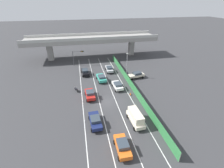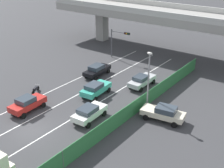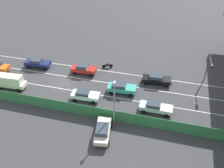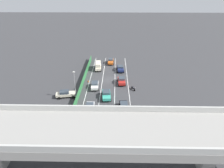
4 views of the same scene
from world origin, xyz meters
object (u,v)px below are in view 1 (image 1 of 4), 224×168
(traffic_light, at_px, (77,55))
(car_sedan_silver, at_px, (109,69))
(car_sedan_navy, at_px, (95,121))
(street_lamp, at_px, (127,63))
(car_taxi_orange, at_px, (122,146))
(car_sedan_black, at_px, (85,72))
(car_taxi_teal, at_px, (101,78))
(car_van_cream, at_px, (136,117))
(car_sedan_red, at_px, (90,94))
(parked_sedan_cream, at_px, (136,75))
(traffic_cone, at_px, (131,94))
(motorcycle, at_px, (76,90))
(car_sedan_white, at_px, (117,85))

(traffic_light, bearing_deg, car_sedan_silver, -38.10)
(car_sedan_navy, height_order, car_sedan_silver, car_sedan_navy)
(car_sedan_silver, relative_size, street_lamp, 0.67)
(car_taxi_orange, bearing_deg, car_sedan_black, 97.21)
(car_taxi_teal, xyz_separation_m, street_lamp, (7.00, 0.65, 3.29))
(car_taxi_teal, bearing_deg, car_sedan_silver, 60.47)
(car_van_cream, bearing_deg, car_sedan_red, 125.72)
(car_sedan_silver, bearing_deg, parked_sedan_cream, -42.87)
(car_van_cream, height_order, traffic_light, traffic_light)
(car_sedan_silver, xyz_separation_m, traffic_cone, (2.14, -14.00, -0.61))
(motorcycle, bearing_deg, car_sedan_silver, 45.02)
(car_sedan_navy, relative_size, traffic_light, 0.97)
(car_sedan_white, bearing_deg, car_sedan_red, -158.17)
(car_taxi_orange, xyz_separation_m, car_sedan_white, (3.57, 17.67, -0.05))
(car_sedan_navy, bearing_deg, motorcycle, 103.84)
(traffic_light, bearing_deg, motorcycle, -92.65)
(parked_sedan_cream, bearing_deg, car_sedan_white, -143.83)
(car_sedan_white, height_order, car_van_cream, car_van_cream)
(car_sedan_silver, xyz_separation_m, car_taxi_teal, (-3.22, -5.68, 0.05))
(parked_sedan_cream, bearing_deg, car_van_cream, -109.89)
(car_sedan_navy, relative_size, car_van_cream, 0.94)
(car_taxi_teal, xyz_separation_m, car_van_cream, (3.33, -17.30, 0.37))
(car_taxi_orange, relative_size, car_sedan_black, 0.89)
(car_sedan_black, relative_size, car_sedan_white, 1.10)
(motorcycle, bearing_deg, car_sedan_black, 73.74)
(traffic_light, bearing_deg, car_taxi_teal, -65.63)
(car_sedan_navy, bearing_deg, traffic_cone, 42.00)
(car_van_cream, xyz_separation_m, parked_sedan_cream, (6.20, 17.13, -0.39))
(car_sedan_red, relative_size, car_taxi_teal, 0.96)
(car_sedan_white, bearing_deg, car_sedan_silver, 89.63)
(car_sedan_red, distance_m, car_taxi_teal, 8.41)
(car_sedan_navy, distance_m, traffic_cone, 11.97)
(car_sedan_white, height_order, parked_sedan_cream, parked_sedan_cream)
(car_sedan_black, distance_m, car_sedan_navy, 21.30)
(car_sedan_silver, height_order, car_van_cream, car_van_cream)
(car_van_cream, distance_m, parked_sedan_cream, 18.22)
(car_sedan_black, height_order, car_van_cream, car_van_cream)
(motorcycle, height_order, traffic_light, traffic_light)
(car_taxi_orange, relative_size, traffic_light, 0.88)
(car_sedan_silver, distance_m, parked_sedan_cream, 8.61)
(car_sedan_silver, bearing_deg, car_sedan_black, -174.36)
(car_sedan_silver, relative_size, car_van_cream, 0.94)
(car_sedan_black, height_order, car_sedan_navy, car_sedan_black)
(car_taxi_orange, xyz_separation_m, car_taxi_teal, (0.42, 22.51, -0.02))
(parked_sedan_cream, bearing_deg, motorcycle, -166.33)
(car_sedan_silver, xyz_separation_m, car_van_cream, (0.12, -22.99, 0.42))
(car_taxi_orange, relative_size, motorcycle, 2.33)
(car_taxi_orange, bearing_deg, car_sedan_navy, 116.66)
(motorcycle, xyz_separation_m, parked_sedan_cream, (16.07, 3.91, 0.45))
(car_sedan_white, distance_m, street_lamp, 7.49)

